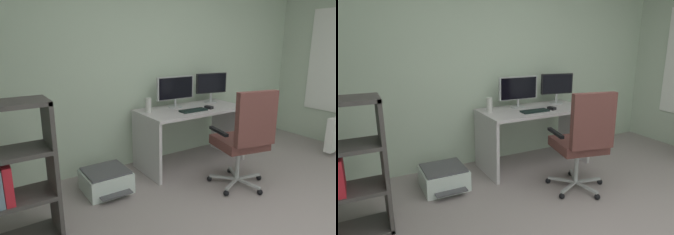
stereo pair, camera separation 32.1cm
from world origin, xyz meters
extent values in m
cube|color=beige|center=(0.00, 2.47, 1.25)|extent=(5.26, 0.10, 2.50)
cube|color=silver|center=(0.36, 2.00, 0.72)|extent=(1.34, 0.66, 0.04)
cube|color=silver|center=(-0.29, 2.00, 0.35)|extent=(0.04, 0.64, 0.70)
cube|color=silver|center=(1.01, 2.00, 0.35)|extent=(0.04, 0.64, 0.70)
cylinder|color=#B2B5B7|center=(0.22, 2.15, 0.74)|extent=(0.18, 0.18, 0.01)
cylinder|color=#B2B5B7|center=(0.22, 2.15, 0.80)|extent=(0.03, 0.03, 0.10)
cube|color=#B7BABC|center=(0.22, 2.15, 0.98)|extent=(0.52, 0.06, 0.28)
cube|color=black|center=(0.22, 2.13, 0.98)|extent=(0.48, 0.03, 0.26)
cylinder|color=#B2B5B7|center=(0.81, 2.15, 0.74)|extent=(0.18, 0.18, 0.01)
cylinder|color=#B2B5B7|center=(0.81, 2.15, 0.81)|extent=(0.03, 0.03, 0.13)
cube|color=black|center=(0.81, 2.15, 0.99)|extent=(0.44, 0.12, 0.26)
cube|color=black|center=(0.81, 2.13, 0.99)|extent=(0.40, 0.09, 0.24)
cube|color=black|center=(0.28, 1.86, 0.74)|extent=(0.34, 0.14, 0.02)
cube|color=black|center=(0.52, 1.86, 0.75)|extent=(0.08, 0.11, 0.03)
cylinder|color=silver|center=(-0.20, 2.10, 0.82)|extent=(0.07, 0.07, 0.17)
cube|color=#B7BABC|center=(0.57, 1.21, 0.07)|extent=(0.30, 0.09, 0.02)
sphere|color=black|center=(0.71, 1.18, 0.03)|extent=(0.06, 0.06, 0.06)
cube|color=#B7BABC|center=(0.50, 1.37, 0.07)|extent=(0.18, 0.28, 0.02)
sphere|color=black|center=(0.57, 1.50, 0.03)|extent=(0.06, 0.06, 0.06)
cube|color=#B7BABC|center=(0.32, 1.35, 0.07)|extent=(0.22, 0.24, 0.02)
sphere|color=black|center=(0.22, 1.46, 0.03)|extent=(0.06, 0.06, 0.06)
cube|color=#B7BABC|center=(0.28, 1.18, 0.07)|extent=(0.29, 0.15, 0.02)
sphere|color=black|center=(0.15, 1.12, 0.03)|extent=(0.06, 0.06, 0.06)
cube|color=#B7BABC|center=(0.44, 1.09, 0.07)|extent=(0.06, 0.30, 0.02)
sphere|color=black|center=(0.45, 0.94, 0.03)|extent=(0.06, 0.06, 0.06)
cylinder|color=#B7BABC|center=(0.42, 1.24, 0.26)|extent=(0.04, 0.04, 0.38)
cube|color=brown|center=(0.42, 1.24, 0.50)|extent=(0.56, 0.55, 0.10)
cube|color=brown|center=(0.37, 0.99, 0.82)|extent=(0.44, 0.16, 0.54)
cube|color=black|center=(0.17, 1.29, 0.65)|extent=(0.11, 0.32, 0.03)
cube|color=black|center=(0.67, 1.18, 0.65)|extent=(0.11, 0.32, 0.03)
cube|color=#494342|center=(-1.44, 1.47, 0.57)|extent=(0.03, 0.35, 1.13)
cube|color=#494342|center=(-1.82, 1.47, 0.02)|extent=(0.79, 0.35, 0.03)
cube|color=red|center=(-1.77, 1.47, 0.55)|extent=(0.06, 0.31, 0.30)
cube|color=silver|center=(-0.83, 1.91, 0.11)|extent=(0.46, 0.44, 0.21)
cube|color=#4C4C51|center=(-0.83, 1.91, 0.23)|extent=(0.43, 0.40, 0.02)
cube|color=#4C4C51|center=(-0.83, 1.65, 0.06)|extent=(0.32, 0.10, 0.01)
camera|label=1|loc=(-1.90, -0.89, 1.56)|focal=32.25mm
camera|label=2|loc=(-1.62, -1.06, 1.56)|focal=32.25mm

